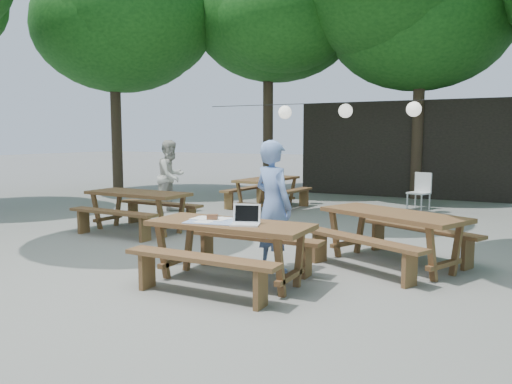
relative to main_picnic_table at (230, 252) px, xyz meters
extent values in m
plane|color=slate|center=(-0.44, 0.67, -0.39)|extent=(80.00, 80.00, 0.00)
cube|color=black|center=(0.06, 11.17, 1.01)|extent=(6.00, 3.00, 2.80)
cube|color=#522E1D|center=(0.00, 0.00, 0.33)|extent=(2.00, 0.80, 0.06)
cube|color=#522E1D|center=(0.00, -0.65, 0.06)|extent=(1.90, 0.28, 0.05)
cube|color=#522E1D|center=(0.00, 0.65, 0.06)|extent=(1.90, 0.28, 0.05)
cube|color=#522E1D|center=(0.00, 0.00, -0.04)|extent=(1.70, 0.70, 0.69)
cube|color=#522E1D|center=(-3.22, 2.09, 0.33)|extent=(2.03, 0.88, 0.06)
cube|color=#522E1D|center=(-3.25, 1.44, 0.06)|extent=(1.91, 0.36, 0.05)
cube|color=#522E1D|center=(-3.19, 2.74, 0.06)|extent=(1.91, 0.36, 0.05)
cube|color=#522E1D|center=(-3.22, 2.09, -0.04)|extent=(1.73, 0.77, 0.69)
cube|color=#522E1D|center=(1.59, 1.73, 0.33)|extent=(2.15, 1.57, 0.06)
cube|color=#522E1D|center=(1.31, 1.14, 0.06)|extent=(1.84, 1.05, 0.05)
cube|color=#522E1D|center=(1.86, 2.31, 0.06)|extent=(1.84, 1.05, 0.05)
cube|color=#522E1D|center=(1.59, 1.73, -0.04)|extent=(1.84, 1.35, 0.69)
cube|color=#522E1D|center=(-2.42, 5.99, 0.33)|extent=(0.97, 2.06, 0.06)
cube|color=#522E1D|center=(-1.77, 5.94, 0.06)|extent=(0.44, 1.92, 0.05)
cube|color=#522E1D|center=(-3.06, 6.05, 0.06)|extent=(0.44, 1.92, 0.05)
cube|color=#522E1D|center=(-2.42, 5.99, -0.04)|extent=(0.84, 1.75, 0.69)
imported|color=#7494D3|center=(0.23, 0.75, 0.48)|extent=(0.75, 0.64, 1.74)
imported|color=beige|center=(-4.15, 4.36, 0.46)|extent=(0.70, 0.87, 1.70)
cube|color=silver|center=(1.00, 7.47, 0.01)|extent=(0.57, 0.57, 0.04)
cube|color=silver|center=(1.07, 7.66, 0.27)|extent=(0.43, 0.19, 0.48)
cube|color=silver|center=(1.00, 7.47, -0.20)|extent=(0.54, 0.54, 0.38)
cube|color=white|center=(0.27, -0.10, 0.37)|extent=(0.39, 0.32, 0.02)
cube|color=white|center=(0.23, 0.01, 0.49)|extent=(0.33, 0.16, 0.23)
cube|color=black|center=(0.23, 0.01, 0.49)|extent=(0.28, 0.13, 0.19)
cube|color=#335EAF|center=(-0.21, 0.00, 0.37)|extent=(0.75, 0.67, 0.01)
cube|color=white|center=(-0.28, -0.09, 0.37)|extent=(0.24, 0.32, 0.00)
cube|color=white|center=(-0.20, 0.10, 0.37)|extent=(0.26, 0.33, 0.00)
cube|color=white|center=(-0.43, 0.06, 0.38)|extent=(0.22, 0.30, 0.00)
cube|color=brown|center=(-0.26, 0.02, 0.41)|extent=(0.15, 0.13, 0.06)
cylinder|color=black|center=(0.06, 6.67, 2.21)|extent=(9.00, 0.02, 0.02)
sphere|color=white|center=(-2.24, 6.67, 2.01)|extent=(0.34, 0.34, 0.34)
sphere|color=white|center=(-0.64, 6.67, 2.01)|extent=(0.34, 0.34, 0.34)
sphere|color=white|center=(0.96, 6.67, 2.01)|extent=(0.34, 0.34, 0.34)
cylinder|color=#2D2319|center=(-7.94, 6.67, 2.00)|extent=(0.32, 0.32, 4.78)
ellipsoid|color=#124713|center=(-7.94, 6.67, 4.69)|extent=(4.80, 4.80, 3.60)
cylinder|color=#2D2319|center=(-3.94, 9.17, 2.25)|extent=(0.32, 0.32, 5.27)
ellipsoid|color=#124713|center=(-3.94, 9.17, 5.18)|extent=(4.88, 4.88, 3.66)
cylinder|color=#2D2319|center=(0.56, 9.67, 2.24)|extent=(0.32, 0.32, 5.26)
camera|label=1|loc=(3.02, -5.15, 1.40)|focal=35.00mm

